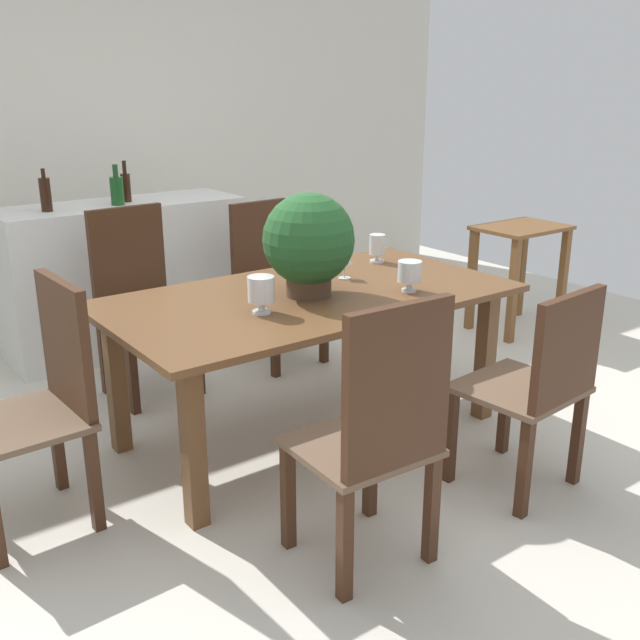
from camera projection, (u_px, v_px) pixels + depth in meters
ground_plane at (310, 432)px, 3.73m from camera, size 7.04×7.04×0.00m
back_wall at (101, 138)px, 5.31m from camera, size 6.40×0.10×2.60m
dining_table at (309, 311)px, 3.53m from camera, size 1.95×1.05×0.73m
chair_near_right at (540, 381)px, 3.04m from camera, size 0.52×0.49×0.91m
chair_far_left at (138, 293)px, 4.09m from camera, size 0.50×0.46×1.04m
chair_far_right at (270, 274)px, 4.59m from camera, size 0.47×0.49×0.99m
chair_near_left at (379, 428)px, 2.52m from camera, size 0.48×0.46×1.03m
chair_head_end at (45, 393)px, 2.85m from camera, size 0.47×0.49×0.98m
flower_centerpiece at (309, 242)px, 3.39m from camera, size 0.43×0.43×0.48m
crystal_vase_left at (410, 272)px, 3.50m from camera, size 0.12×0.12×0.15m
crystal_vase_center_near at (261, 291)px, 3.17m from camera, size 0.12×0.12×0.17m
crystal_vase_right at (377, 246)px, 4.07m from camera, size 0.09×0.09×0.16m
wine_glass at (345, 258)px, 3.73m from camera, size 0.07×0.07×0.15m
kitchen_counter at (126, 276)px, 4.80m from camera, size 1.53×0.55×0.96m
wine_bottle_tall at (45, 194)px, 4.32m from camera, size 0.07×0.07×0.25m
wine_bottle_dark at (117, 190)px, 4.54m from camera, size 0.08×0.08×0.25m
wine_bottle_amber at (126, 186)px, 4.66m from camera, size 0.06×0.06×0.26m
side_table at (519, 254)px, 5.12m from camera, size 0.62×0.45×0.74m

